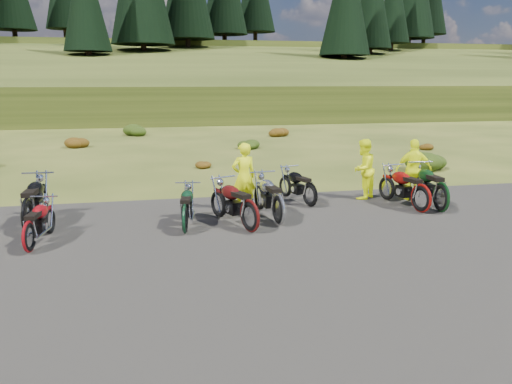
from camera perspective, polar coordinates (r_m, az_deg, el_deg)
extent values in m
plane|color=#384517|center=(11.37, 0.21, -5.12)|extent=(300.00, 300.00, 0.00)
cube|color=black|center=(9.54, 2.69, -8.72)|extent=(20.00, 12.00, 0.04)
cube|color=#2D3C14|center=(120.67, -10.71, 10.86)|extent=(300.00, 90.00, 9.17)
cylinder|color=black|center=(82.00, -25.81, 15.70)|extent=(0.70, 0.70, 2.20)
cylinder|color=black|center=(86.81, -20.90, 16.42)|extent=(0.70, 0.70, 2.20)
cylinder|color=black|center=(61.02, -18.54, 14.16)|extent=(0.70, 0.70, 2.20)
cylinder|color=black|center=(66.69, -12.70, 15.35)|extent=(0.70, 0.70, 2.20)
cylinder|color=black|center=(72.93, -7.76, 16.23)|extent=(0.70, 0.70, 2.20)
cylinder|color=black|center=(79.60, -3.60, 16.88)|extent=(0.70, 0.70, 2.20)
cylinder|color=black|center=(86.60, -0.08, 17.23)|extent=(0.70, 0.70, 2.20)
cylinder|color=black|center=(63.99, 10.02, 14.34)|extent=(0.70, 0.70, 2.20)
cylinder|color=black|center=(71.88, 12.86, 14.97)|extent=(0.70, 0.70, 2.20)
cylinder|color=black|center=(79.91, 15.15, 15.46)|extent=(0.70, 0.70, 2.20)
cone|color=black|center=(80.58, 15.45, 20.36)|extent=(5.28, 5.28, 12.00)
cylinder|color=black|center=(88.04, 17.03, 15.84)|extent=(0.70, 0.70, 2.20)
cylinder|color=black|center=(96.25, 18.59, 16.14)|extent=(0.70, 0.70, 2.20)
ellipsoid|color=#612A0C|center=(27.66, -19.88, 5.54)|extent=(1.30, 1.30, 0.77)
ellipsoid|color=#21360D|center=(32.66, -13.54, 7.07)|extent=(1.56, 1.56, 0.92)
ellipsoid|color=#612A0C|center=(20.14, -6.27, 3.35)|extent=(0.77, 0.77, 0.45)
ellipsoid|color=#21360D|center=(25.73, -0.94, 5.63)|extent=(1.03, 1.03, 0.61)
ellipsoid|color=#612A0C|center=(31.49, 2.49, 7.06)|extent=(1.30, 1.30, 0.77)
ellipsoid|color=#21360D|center=(20.80, 18.97, 3.68)|extent=(1.56, 1.56, 0.92)
ellipsoid|color=#612A0C|center=(26.82, 18.61, 5.09)|extent=(0.77, 0.77, 0.45)
imported|color=#E2F00C|center=(13.32, -1.42, 1.60)|extent=(0.74, 0.56, 1.83)
imported|color=#E2F00C|center=(15.02, 12.13, 2.47)|extent=(1.09, 1.07, 1.77)
imported|color=#E2F00C|center=(15.25, 17.56, 2.34)|extent=(1.11, 0.63, 1.78)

